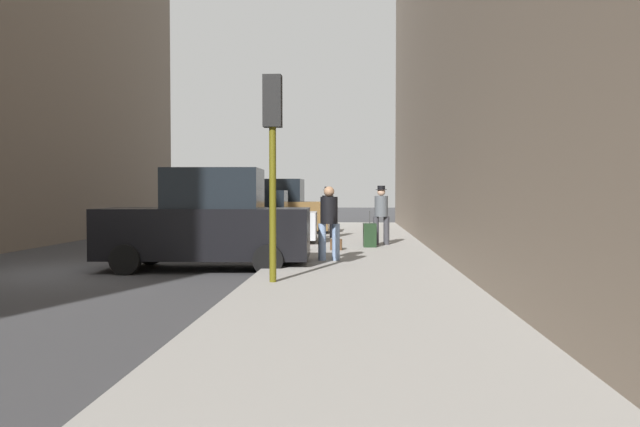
% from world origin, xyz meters
% --- Properties ---
extents(ground_plane, '(120.00, 120.00, 0.00)m').
position_xyz_m(ground_plane, '(0.00, 0.00, 0.00)').
color(ground_plane, '#38383A').
extents(sidewalk, '(4.00, 40.00, 0.15)m').
position_xyz_m(sidewalk, '(6.00, 0.00, 0.07)').
color(sidewalk, gray).
rests_on(sidewalk, ground_plane).
extents(parked_black_suv, '(4.67, 2.19, 2.25)m').
position_xyz_m(parked_black_suv, '(2.65, 0.67, 1.03)').
color(parked_black_suv, black).
rests_on(parked_black_suv, ground_plane).
extents(parked_silver_sedan, '(4.26, 2.18, 1.79)m').
position_xyz_m(parked_silver_sedan, '(2.65, 6.47, 0.85)').
color(parked_silver_sedan, '#B7BABF').
rests_on(parked_silver_sedan, ground_plane).
extents(parked_bronze_suv, '(4.64, 2.15, 2.25)m').
position_xyz_m(parked_bronze_suv, '(2.65, 11.37, 1.03)').
color(parked_bronze_suv, brown).
rests_on(parked_bronze_suv, ground_plane).
extents(fire_hydrant, '(0.42, 0.22, 0.70)m').
position_xyz_m(fire_hydrant, '(4.45, 5.75, 0.50)').
color(fire_hydrant, red).
rests_on(fire_hydrant, sidewalk).
extents(traffic_light, '(0.32, 0.32, 3.60)m').
position_xyz_m(traffic_light, '(4.50, -2.19, 2.76)').
color(traffic_light, '#514C0F').
rests_on(traffic_light, sidewalk).
extents(pedestrian_with_beanie, '(0.51, 0.44, 1.78)m').
position_xyz_m(pedestrian_with_beanie, '(6.70, 5.82, 1.14)').
color(pedestrian_with_beanie, '#333338').
rests_on(pedestrian_with_beanie, sidewalk).
extents(pedestrian_with_fedora, '(0.53, 0.48, 1.78)m').
position_xyz_m(pedestrian_with_fedora, '(4.96, 8.71, 1.14)').
color(pedestrian_with_fedora, black).
rests_on(pedestrian_with_fedora, sidewalk).
extents(pedestrian_in_jeans, '(0.52, 0.45, 1.71)m').
position_xyz_m(pedestrian_in_jeans, '(5.33, 1.34, 1.10)').
color(pedestrian_in_jeans, '#728CB2').
rests_on(pedestrian_in_jeans, sidewalk).
extents(rolling_suitcase, '(0.38, 0.58, 1.04)m').
position_xyz_m(rolling_suitcase, '(6.34, 5.07, 0.49)').
color(rolling_suitcase, black).
rests_on(rolling_suitcase, sidewalk).
extents(duffel_bag, '(0.32, 0.44, 0.28)m').
position_xyz_m(duffel_bag, '(5.40, 4.10, 0.29)').
color(duffel_bag, '#472D19').
rests_on(duffel_bag, sidewalk).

